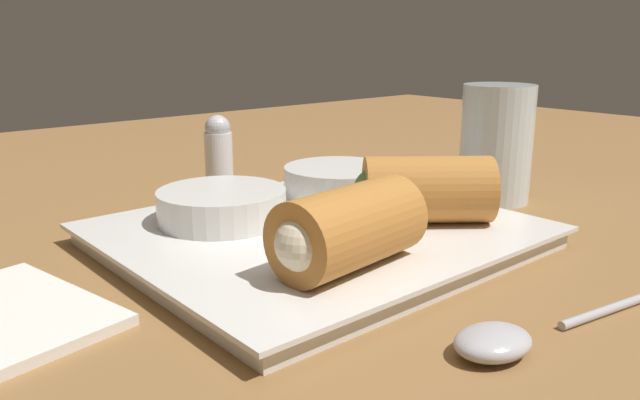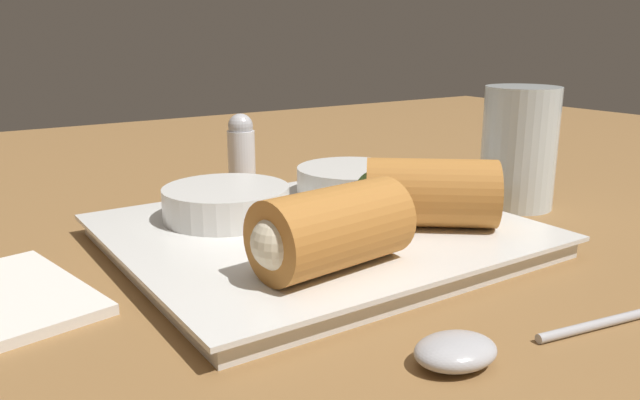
# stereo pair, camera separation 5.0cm
# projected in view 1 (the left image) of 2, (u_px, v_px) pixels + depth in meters

# --- Properties ---
(table_surface) EXTENTS (1.80, 1.40, 0.02)m
(table_surface) POSITION_uv_depth(u_px,v_px,m) (303.00, 263.00, 0.43)
(table_surface) COLOR olive
(table_surface) RESTS_ON ground
(serving_plate) EXTENTS (0.27, 0.24, 0.01)m
(serving_plate) POSITION_uv_depth(u_px,v_px,m) (320.00, 236.00, 0.44)
(serving_plate) COLOR silver
(serving_plate) RESTS_ON table_surface
(roll_front_left) EXTENTS (0.10, 0.06, 0.05)m
(roll_front_left) POSITION_uv_depth(u_px,v_px,m) (344.00, 230.00, 0.35)
(roll_front_left) COLOR #B77533
(roll_front_left) RESTS_ON serving_plate
(roll_front_right) EXTENTS (0.10, 0.09, 0.05)m
(roll_front_right) POSITION_uv_depth(u_px,v_px,m) (421.00, 190.00, 0.44)
(roll_front_right) COLOR #B77533
(roll_front_right) RESTS_ON serving_plate
(dipping_bowl_near) EXTENTS (0.09, 0.09, 0.02)m
(dipping_bowl_near) POSITION_uv_depth(u_px,v_px,m) (222.00, 204.00, 0.44)
(dipping_bowl_near) COLOR silver
(dipping_bowl_near) RESTS_ON serving_plate
(dipping_bowl_far) EXTENTS (0.09, 0.09, 0.02)m
(dipping_bowl_far) POSITION_uv_depth(u_px,v_px,m) (339.00, 179.00, 0.52)
(dipping_bowl_far) COLOR silver
(dipping_bowl_far) RESTS_ON serving_plate
(spoon) EXTENTS (0.18, 0.05, 0.01)m
(spoon) POSITION_uv_depth(u_px,v_px,m) (514.00, 336.00, 0.30)
(spoon) COLOR #B2B2B7
(spoon) RESTS_ON table_surface
(drinking_glass) EXTENTS (0.06, 0.06, 0.10)m
(drinking_glass) POSITION_uv_depth(u_px,v_px,m) (496.00, 144.00, 0.55)
(drinking_glass) COLOR silver
(drinking_glass) RESTS_ON table_surface
(salt_shaker) EXTENTS (0.03, 0.03, 0.07)m
(salt_shaker) POSITION_uv_depth(u_px,v_px,m) (219.00, 153.00, 0.58)
(salt_shaker) COLOR silver
(salt_shaker) RESTS_ON table_surface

